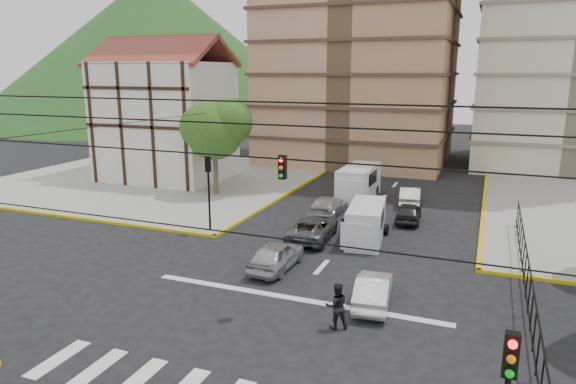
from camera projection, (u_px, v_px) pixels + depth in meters
The scene contains 18 objects.
ground at pixel (283, 311), 20.40m from camera, with size 160.00×160.00×0.00m, color black.
sidewalk_nw at pixel (160, 177), 45.64m from camera, with size 26.00×26.00×0.15m, color gray.
stop_line at pixel (294, 298), 21.48m from camera, with size 13.00×0.40×0.01m, color silver.
tudor_building at pixel (166, 119), 44.09m from camera, with size 10.80×8.05×12.23m.
distant_hill at pixel (157, 46), 100.22m from camera, with size 70.00×70.00×28.00m, color #23541C.
park_fence at pixel (525, 301), 21.25m from camera, with size 0.10×22.50×1.66m, color black, non-canonical shape.
tree_tudor at pixel (215, 127), 37.95m from camera, with size 5.39×4.40×7.43m.
traffic_light_nw at pixel (208, 181), 29.53m from camera, with size 0.28×0.22×4.40m.
traffic_light_hanging at pixel (260, 174), 17.20m from camera, with size 18.00×9.12×0.92m.
van_right_lane at pixel (365, 224), 28.39m from camera, with size 2.37×4.82×2.08m.
van_left_lane at pixel (358, 184), 37.91m from camera, with size 2.25×5.40×2.41m.
car_silver_front_left at pixel (276, 255), 24.57m from camera, with size 1.62×4.01×1.37m, color #ABABB0.
car_white_front_right at pixel (373, 290), 20.82m from camera, with size 1.33×3.81×1.26m, color white.
car_grey_mid_left at pixel (312, 228), 28.93m from camera, with size 2.18×4.74×1.32m, color #55575C.
car_silver_rear_left at pixel (327, 206), 33.76m from camera, with size 1.78×4.38×1.27m, color #B3B3B8.
car_darkgrey_mid_right at pixel (409, 212), 32.27m from camera, with size 1.47×3.65×1.24m, color black.
car_white_rear_right at pixel (410, 196), 36.36m from camera, with size 1.39×3.98×1.31m, color white.
pedestrian_crosswalk at pixel (337, 306), 18.81m from camera, with size 0.86×0.67×1.76m, color black.
Camera 1 is at (7.09, -17.38, 9.28)m, focal length 32.00 mm.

